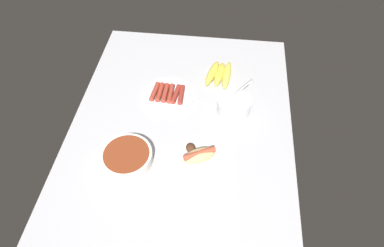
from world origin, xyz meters
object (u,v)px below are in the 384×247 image
plate_hotdog_assembled (199,157)px  banana_bunch (219,74)px  bowl_chili (127,157)px  plate_sausages (168,95)px  bowl_coleslaw (234,105)px

plate_hotdog_assembled → banana_bunch: bearing=-5.8°
bowl_chili → plate_sausages: size_ratio=0.84×
plate_hotdog_assembled → bowl_coleslaw: size_ratio=1.40×
plate_hotdog_assembled → bowl_coleslaw: 29.10cm
bowl_coleslaw → plate_sausages: 29.31cm
plate_sausages → banana_bunch: (15.04, -21.56, 0.77)cm
plate_sausages → bowl_chili: bearing=164.6°
plate_hotdog_assembled → banana_bunch: plate_hotdog_assembled is taller
plate_sausages → banana_bunch: size_ratio=1.23×
plate_hotdog_assembled → bowl_chili: 26.73cm
plate_hotdog_assembled → bowl_coleslaw: (26.49, -11.93, 1.79)cm
bowl_chili → plate_hotdog_assembled: bearing=-82.6°
bowl_chili → banana_bunch: size_ratio=1.03×
bowl_coleslaw → plate_sausages: size_ratio=0.72×
bowl_chili → bowl_coleslaw: (29.94, -38.42, 0.97)cm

